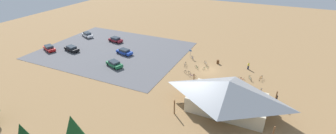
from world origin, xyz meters
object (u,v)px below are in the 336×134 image
(visitor_crossing_yard, at_px, (276,98))
(car_maroon_near_entry, at_px, (116,40))
(bicycle_green_edge_south, at_px, (206,68))
(car_green_mid_lot, at_px, (114,64))
(bicycle_white_mid_cluster, at_px, (206,63))
(pine_far_east, at_px, (74,131))
(bicycle_blue_trailside, at_px, (261,91))
(bicycle_orange_yard_front, at_px, (261,78))
(bicycle_purple_yard_left, at_px, (192,76))
(bicycle_silver_yard_right, at_px, (185,64))
(bicycle_green_by_bin, at_px, (197,68))
(bicycle_black_near_sign, at_px, (187,72))
(trash_bin, at_px, (218,62))
(car_black_back_corner, at_px, (72,48))
(lot_sign, at_px, (190,52))
(car_blue_far_end, at_px, (124,52))
(bicycle_red_yard_center, at_px, (242,79))
(bicycle_yellow_edge_north, at_px, (242,85))
(bike_pavilion, at_px, (228,94))
(visitor_near_lot, at_px, (248,66))
(bicycle_teal_near_porch, at_px, (250,79))
(car_red_by_curb, at_px, (49,48))
(bicycle_blue_lone_west, at_px, (192,58))
(car_white_second_row, at_px, (87,35))

(visitor_crossing_yard, bearing_deg, car_maroon_near_entry, -16.81)
(bicycle_green_edge_south, xyz_separation_m, car_green_mid_lot, (19.58, 7.38, 0.37))
(bicycle_white_mid_cluster, distance_m, visitor_crossing_yard, 18.17)
(pine_far_east, relative_size, bicycle_blue_trailside, 4.16)
(bicycle_green_edge_south, height_order, bicycle_orange_yard_front, bicycle_orange_yard_front)
(bicycle_orange_yard_front, bearing_deg, bicycle_purple_yard_left, 20.87)
(car_maroon_near_entry, bearing_deg, visitor_crossing_yard, 163.19)
(bicycle_silver_yard_right, bearing_deg, car_maroon_near_entry, -14.33)
(bicycle_silver_yard_right, relative_size, bicycle_green_by_bin, 1.29)
(bicycle_black_near_sign, bearing_deg, bicycle_white_mid_cluster, -112.09)
(trash_bin, relative_size, car_black_back_corner, 0.19)
(lot_sign, relative_size, car_blue_far_end, 0.46)
(bicycle_blue_trailside, relative_size, car_green_mid_lot, 0.36)
(bicycle_red_yard_center, relative_size, bicycle_yellow_edge_north, 0.84)
(trash_bin, xyz_separation_m, car_green_mid_lot, (21.24, 11.53, 0.28))
(lot_sign, distance_m, pine_far_east, 36.08)
(bicycle_yellow_edge_north, height_order, car_maroon_near_entry, car_maroon_near_entry)
(car_green_mid_lot, xyz_separation_m, visitor_crossing_yard, (-34.34, -0.15, 0.16))
(bike_pavilion, xyz_separation_m, car_green_mid_lot, (26.78, -5.27, -2.32))
(bicycle_green_edge_south, distance_m, bicycle_purple_yard_left, 4.99)
(pine_far_east, height_order, car_blue_far_end, pine_far_east)
(bicycle_silver_yard_right, bearing_deg, pine_far_east, 85.45)
(car_green_mid_lot, relative_size, visitor_near_lot, 2.82)
(bicycle_blue_trailside, height_order, bicycle_purple_yard_left, bicycle_purple_yard_left)
(trash_bin, relative_size, bicycle_red_yard_center, 0.62)
(trash_bin, height_order, pine_far_east, pine_far_east)
(bicycle_teal_near_porch, bearing_deg, bicycle_silver_yard_right, -2.51)
(bicycle_white_mid_cluster, bearing_deg, car_black_back_corner, 10.95)
(bicycle_black_near_sign, xyz_separation_m, car_red_by_curb, (38.01, 3.17, 0.40))
(bike_pavilion, distance_m, bicycle_teal_near_porch, 12.40)
(visitor_near_lot, bearing_deg, bicycle_red_yard_center, 85.83)
(bicycle_white_mid_cluster, bearing_deg, trash_bin, -141.44)
(bicycle_yellow_edge_north, distance_m, bicycle_teal_near_porch, 3.64)
(lot_sign, height_order, bicycle_green_edge_south, lot_sign)
(trash_bin, xyz_separation_m, pine_far_east, (9.07, 35.39, 4.42))
(bicycle_purple_yard_left, relative_size, bicycle_yellow_edge_north, 1.00)
(bicycle_yellow_edge_north, bearing_deg, bicycle_blue_lone_west, -31.74)
(bicycle_purple_yard_left, xyz_separation_m, car_white_second_row, (37.94, -10.72, 0.38))
(visitor_crossing_yard, bearing_deg, bicycle_silver_yard_right, -19.75)
(bicycle_green_edge_south, bearing_deg, bicycle_blue_trailside, 157.60)
(bicycle_silver_yard_right, distance_m, car_white_second_row, 35.15)
(bike_pavilion, relative_size, bicycle_teal_near_porch, 9.77)
(bicycle_blue_trailside, xyz_separation_m, visitor_crossing_yard, (-2.64, 2.22, 0.52))
(bicycle_blue_trailside, bearing_deg, bicycle_green_by_bin, -17.06)
(bicycle_purple_yard_left, bearing_deg, car_green_mid_lot, 8.39)
(car_white_second_row, bearing_deg, bicycle_green_by_bin, 169.93)
(bicycle_silver_yard_right, relative_size, car_black_back_corner, 0.36)
(bicycle_red_yard_center, bearing_deg, car_white_second_row, -9.32)
(car_green_mid_lot, distance_m, visitor_crossing_yard, 34.34)
(bicycle_blue_trailside, relative_size, bicycle_yellow_edge_north, 1.00)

